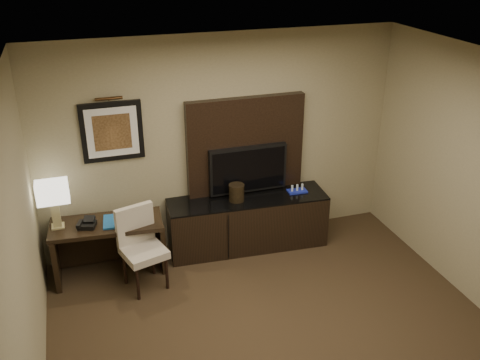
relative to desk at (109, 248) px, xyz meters
name	(u,v)px	position (x,y,z in m)	size (l,w,h in m)	color
ceiling	(313,88)	(1.50, -2.12, 2.36)	(4.50, 5.00, 0.01)	silver
wall_back	(221,143)	(1.50, 0.38, 1.01)	(4.50, 0.01, 2.70)	#968C66
wall_left	(16,297)	(-0.75, -2.12, 1.01)	(0.01, 5.00, 2.70)	#968C66
desk	(109,248)	(0.00, 0.00, 0.00)	(1.27, 0.55, 0.68)	black
credenza	(247,222)	(1.75, 0.08, 0.01)	(2.01, 0.56, 0.69)	black
tv_wall_panel	(246,148)	(1.80, 0.32, 0.93)	(1.50, 0.12, 1.30)	black
tv	(248,169)	(1.80, 0.22, 0.68)	(1.00, 0.08, 0.60)	black
artwork	(112,132)	(0.20, 0.36, 1.31)	(0.70, 0.04, 0.70)	black
picture_light	(109,99)	(0.20, 0.32, 1.71)	(0.04, 0.04, 0.30)	#422A15
desk_chair	(144,252)	(0.36, -0.41, 0.13)	(0.45, 0.52, 0.93)	beige
table_lamp	(55,206)	(-0.53, 0.07, 0.60)	(0.32, 0.18, 0.53)	tan
desk_phone	(87,223)	(-0.21, -0.04, 0.39)	(0.19, 0.17, 0.09)	black
blue_folder	(114,221)	(0.09, -0.02, 0.35)	(0.25, 0.33, 0.02)	#1857A0
book	(118,214)	(0.14, -0.04, 0.45)	(0.17, 0.02, 0.22)	#BDA794
ice_bucket	(237,193)	(1.60, 0.05, 0.46)	(0.19, 0.19, 0.22)	black
minibar_tray	(297,189)	(2.41, 0.05, 0.40)	(0.25, 0.15, 0.09)	#1A28AA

